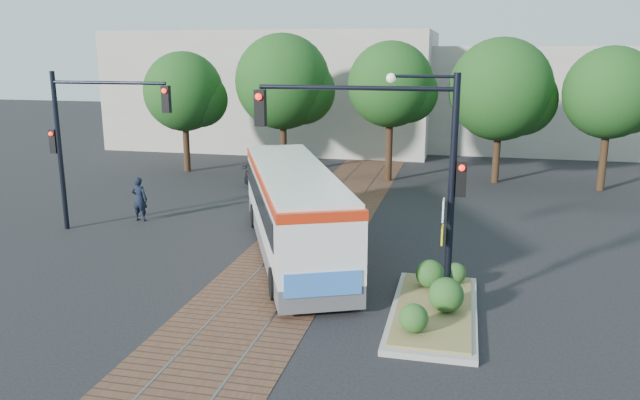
{
  "coord_description": "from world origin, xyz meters",
  "views": [
    {
      "loc": [
        5.35,
        -16.41,
        6.73
      ],
      "look_at": [
        0.5,
        4.37,
        1.6
      ],
      "focal_mm": 35.0,
      "sensor_mm": 36.0,
      "label": 1
    }
  ],
  "objects": [
    {
      "name": "ground",
      "position": [
        0.0,
        0.0,
        0.0
      ],
      "size": [
        120.0,
        120.0,
        0.0
      ],
      "primitive_type": "plane",
      "color": "black",
      "rests_on": "ground"
    },
    {
      "name": "trackbed",
      "position": [
        0.0,
        4.0,
        0.01
      ],
      "size": [
        3.6,
        40.0,
        0.02
      ],
      "color": "brown",
      "rests_on": "ground"
    },
    {
      "name": "tree_row",
      "position": [
        1.21,
        16.42,
        4.85
      ],
      "size": [
        26.4,
        5.6,
        7.67
      ],
      "color": "#382314",
      "rests_on": "ground"
    },
    {
      "name": "warehouses",
      "position": [
        -0.53,
        28.75,
        3.81
      ],
      "size": [
        40.0,
        13.0,
        8.0
      ],
      "color": "#ADA899",
      "rests_on": "ground"
    },
    {
      "name": "city_bus",
      "position": [
        -0.14,
        3.16,
        1.64
      ],
      "size": [
        6.47,
        10.98,
        2.94
      ],
      "rotation": [
        0.0,
        0.0,
        0.41
      ],
      "color": "#4C4C4F",
      "rests_on": "ground"
    },
    {
      "name": "traffic_island",
      "position": [
        4.82,
        -0.9,
        0.33
      ],
      "size": [
        2.2,
        5.2,
        1.13
      ],
      "color": "gray",
      "rests_on": "ground"
    },
    {
      "name": "signal_pole_main",
      "position": [
        3.86,
        -0.81,
        4.16
      ],
      "size": [
        5.49,
        0.46,
        6.0
      ],
      "color": "black",
      "rests_on": "ground"
    },
    {
      "name": "signal_pole_left",
      "position": [
        -8.37,
        4.0,
        3.86
      ],
      "size": [
        4.99,
        0.34,
        6.0
      ],
      "color": "black",
      "rests_on": "ground"
    },
    {
      "name": "officer",
      "position": [
        -7.29,
        5.71,
        0.9
      ],
      "size": [
        0.66,
        0.44,
        1.8
      ],
      "primitive_type": "imported",
      "rotation": [
        0.0,
        0.0,
        3.13
      ],
      "color": "black",
      "rests_on": "ground"
    },
    {
      "name": "parked_car",
      "position": [
        -3.34,
        12.84,
        0.58
      ],
      "size": [
        4.15,
        2.12,
        1.15
      ],
      "primitive_type": "imported",
      "rotation": [
        0.0,
        0.0,
        1.44
      ],
      "color": "black",
      "rests_on": "ground"
    }
  ]
}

